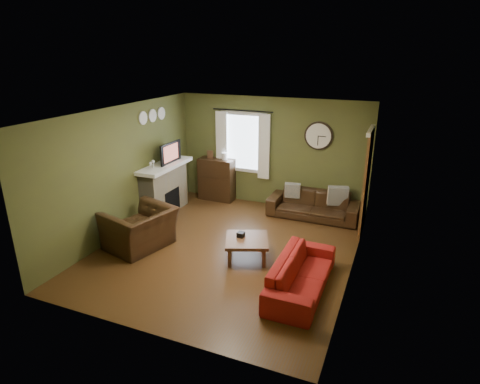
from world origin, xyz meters
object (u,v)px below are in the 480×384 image
at_px(bookshelf, 217,179).
at_px(armchair, 140,229).
at_px(sofa_brown, 313,205).
at_px(sofa_red, 301,274).
at_px(coffee_table, 247,249).

relative_size(bookshelf, armchair, 0.89).
height_order(bookshelf, sofa_brown, bookshelf).
xyz_separation_m(sofa_brown, armchair, (-2.74, -2.72, 0.09)).
distance_m(bookshelf, sofa_red, 4.37).
relative_size(bookshelf, sofa_red, 0.56).
height_order(sofa_red, coffee_table, sofa_red).
bearing_deg(armchair, bookshelf, -169.81).
bearing_deg(sofa_brown, sofa_red, -80.87).
height_order(sofa_red, armchair, armchair).
bearing_deg(coffee_table, sofa_brown, 73.89).
xyz_separation_m(bookshelf, armchair, (-0.22, -2.93, -0.14)).
distance_m(sofa_brown, coffee_table, 2.47).
relative_size(bookshelf, sofa_brown, 0.52).
distance_m(bookshelf, sofa_brown, 2.54).
bearing_deg(bookshelf, sofa_brown, -4.66).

